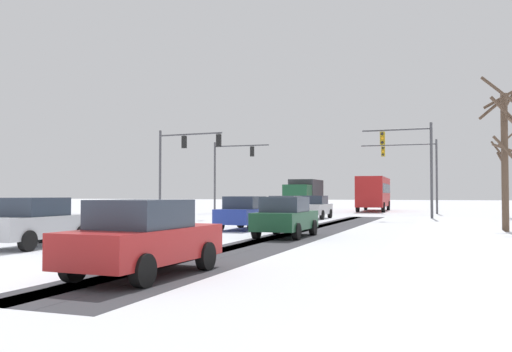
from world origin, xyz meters
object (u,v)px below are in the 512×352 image
Objects in this scene: bare_tree_sidewalk_far at (505,170)px; traffic_signal_far_left at (229,165)px; car_red_sixth at (144,238)px; box_truck_delivery at (304,195)px; traffic_signal_near_right at (413,155)px; bare_tree_sidewalk_mid at (504,149)px; car_blue_third at (246,213)px; car_silver_fifth at (35,222)px; car_dark_green_fourth at (286,217)px; traffic_signal_far_right at (415,163)px; traffic_signal_near_left at (181,155)px; car_white_lead at (315,207)px; car_black_second at (286,209)px; bus_oncoming at (374,191)px.

traffic_signal_far_left is at bearing 174.46° from bare_tree_sidewalk_far.
box_truck_delivery is (-6.44, 37.70, 0.82)m from car_red_sixth.
traffic_signal_near_right is 0.90× the size of bare_tree_sidewalk_mid.
car_blue_third is at bearing -124.80° from bare_tree_sidewalk_far.
bare_tree_sidewalk_mid is (15.18, 13.25, 3.02)m from car_silver_fifth.
traffic_signal_far_left is 1.57× the size of car_silver_fifth.
car_silver_fifth is (-6.56, -6.74, 0.00)m from car_dark_green_fourth.
bare_tree_sidewalk_far is (6.76, -6.18, -0.95)m from traffic_signal_far_right.
bare_tree_sidewalk_mid reaches higher than bare_tree_sidewalk_far.
traffic_signal_near_left is 23.83m from bare_tree_sidewalk_far.
car_white_lead and car_silver_fifth have the same top height.
bare_tree_sidewalk_mid is at bearing -19.86° from car_black_second.
car_silver_fifth is at bearing 147.39° from car_red_sixth.
car_silver_fifth is at bearing -134.25° from car_dark_green_fourth.
traffic_signal_near_right reaches higher than box_truck_delivery.
car_red_sixth is 35.26m from bare_tree_sidewalk_far.
traffic_signal_far_right is at bearing 75.73° from car_blue_third.
traffic_signal_far_left is 1.58× the size of car_dark_green_fourth.
traffic_signal_far_left is 17.51m from car_black_second.
traffic_signal_near_left is 22.69m from car_silver_fifth.
car_black_second is 0.55× the size of box_truck_delivery.
traffic_signal_far_right and traffic_signal_near_right have the same top height.
bare_tree_sidewalk_mid is (14.88, -20.13, 2.21)m from box_truck_delivery.
car_black_second is 1.00× the size of car_silver_fifth.
car_red_sixth is at bearing -80.30° from box_truck_delivery.
car_dark_green_fourth is at bearing -76.78° from box_truck_delivery.
bare_tree_sidewalk_mid is at bearing -40.59° from traffic_signal_far_left.
traffic_signal_near_right is 1.02× the size of bare_tree_sidewalk_far.
box_truck_delivery is (-5.07, -8.33, -0.36)m from bus_oncoming.
bare_tree_sidewalk_far is at bearing 43.34° from traffic_signal_near_right.
car_red_sixth is 0.56× the size of box_truck_delivery.
bare_tree_sidewalk_mid reaches higher than car_black_second.
traffic_signal_far_right is at bearing 70.54° from car_black_second.
bare_tree_sidewalk_far is at bearing 19.37° from traffic_signal_near_left.
car_black_second is at bearing 106.58° from car_dark_green_fourth.
bus_oncoming reaches higher than car_blue_third.
traffic_signal_far_right is 1.59× the size of car_red_sixth.
traffic_signal_near_left is 1.58× the size of car_dark_green_fourth.
car_white_lead is at bearing -94.86° from bus_oncoming.
bare_tree_sidewalk_mid is (11.40, -9.77, 3.02)m from car_white_lead.
car_silver_fifth is at bearing -100.82° from car_black_second.
traffic_signal_near_right is at bearing 5.71° from car_white_lead.
traffic_signal_near_left is 1.02× the size of bare_tree_sidewalk_far.
box_truck_delivery is at bearing 100.87° from car_black_second.
car_blue_third is at bearing 102.77° from car_red_sixth.
traffic_signal_far_left is 18.52m from traffic_signal_near_right.
bus_oncoming is at bearing 60.66° from traffic_signal_near_left.
bare_tree_sidewalk_mid is at bearing -65.28° from traffic_signal_near_right.
bare_tree_sidewalk_far is (13.13, 18.90, 2.69)m from car_blue_third.
car_silver_fifth is at bearing -105.30° from traffic_signal_far_right.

